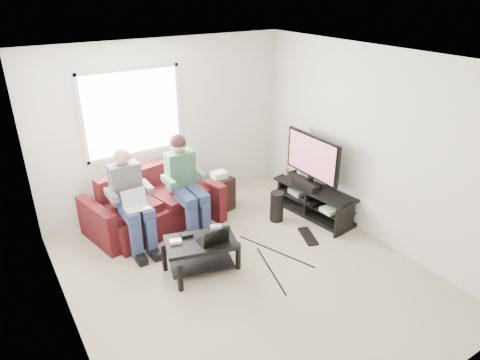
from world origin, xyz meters
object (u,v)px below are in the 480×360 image
(tv_stand, at_px, (313,202))
(subwoofer, at_px, (277,207))
(sofa, at_px, (153,207))
(end_table, at_px, (220,192))
(tv, at_px, (312,158))
(coffee_table, at_px, (201,248))

(tv_stand, height_order, subwoofer, subwoofer)
(sofa, bearing_deg, end_table, -3.54)
(subwoofer, bearing_deg, end_table, 125.18)
(tv_stand, distance_m, end_table, 1.47)
(sofa, bearing_deg, tv, -22.10)
(tv, bearing_deg, subwoofer, 174.44)
(coffee_table, relative_size, tv, 0.88)
(sofa, distance_m, end_table, 1.08)
(coffee_table, distance_m, tv_stand, 2.15)
(coffee_table, bearing_deg, tv, 11.43)
(sofa, relative_size, subwoofer, 4.24)
(tv_stand, height_order, tv, tv)
(coffee_table, bearing_deg, sofa, 94.06)
(tv_stand, bearing_deg, tv, 91.47)
(coffee_table, xyz_separation_m, end_table, (0.99, 1.26, -0.03))
(coffee_table, height_order, end_table, end_table)
(sofa, relative_size, tv_stand, 1.38)
(tv, bearing_deg, coffee_table, -168.57)
(coffee_table, xyz_separation_m, subwoofer, (1.53, 0.49, -0.08))
(tv_stand, xyz_separation_m, subwoofer, (-0.59, 0.16, 0.03))
(sofa, distance_m, coffee_table, 1.33)
(subwoofer, bearing_deg, tv, -5.56)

